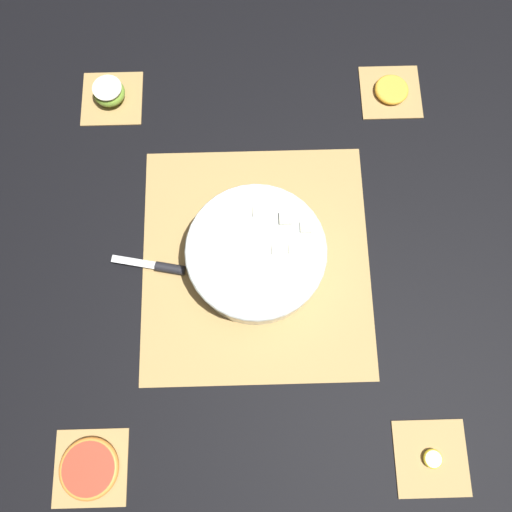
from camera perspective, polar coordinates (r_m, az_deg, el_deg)
The scene contains 12 objects.
ground_plane at distance 0.95m, azimuth 0.00°, elevation -0.57°, with size 6.00×6.00×0.00m, color black.
bamboo_mat_center at distance 0.95m, azimuth 0.00°, elevation -0.52°, with size 0.46×0.43×0.01m.
coaster_mat_near_left at distance 0.97m, azimuth 19.40°, elevation -20.97°, with size 0.13×0.13×0.01m.
coaster_mat_near_right at distance 1.14m, azimuth 15.13°, elevation 17.65°, with size 0.13×0.13×0.01m.
coaster_mat_far_left at distance 0.97m, azimuth -18.37°, elevation -21.98°, with size 0.13×0.13×0.01m.
coaster_mat_far_right at distance 1.13m, azimuth -16.13°, elevation 16.93°, with size 0.13×0.13×0.01m.
fruit_salad_bowl at distance 0.91m, azimuth 0.03°, elevation 0.21°, with size 0.25×0.25×0.08m.
paring_knife at distance 0.95m, azimuth -10.22°, elevation -1.32°, with size 0.04×0.14×0.02m.
apple_half at distance 1.12m, azimuth -16.44°, elevation 17.52°, with size 0.06×0.06×0.04m.
orange_slice_whole at distance 1.13m, azimuth 15.23°, elevation 17.87°, with size 0.07×0.07×0.01m.
banana_coin_single at distance 0.97m, azimuth 19.55°, elevation -21.00°, with size 0.03×0.03×0.01m.
grapefruit_slice at distance 0.96m, azimuth -18.54°, elevation -22.03°, with size 0.10×0.10×0.01m.
Camera 1 is at (-0.24, 0.01, 0.92)m, focal length 35.00 mm.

